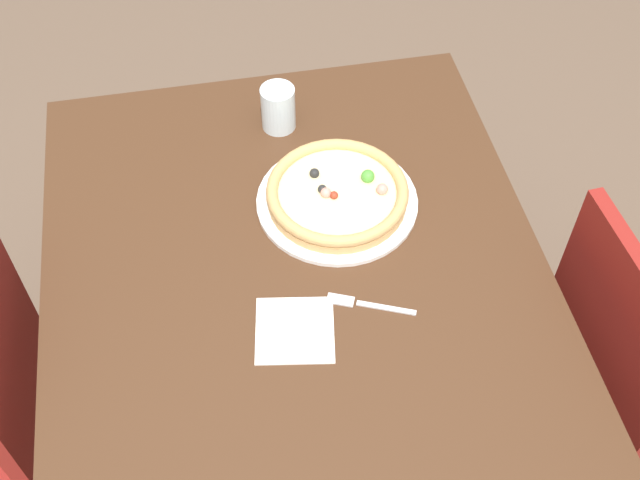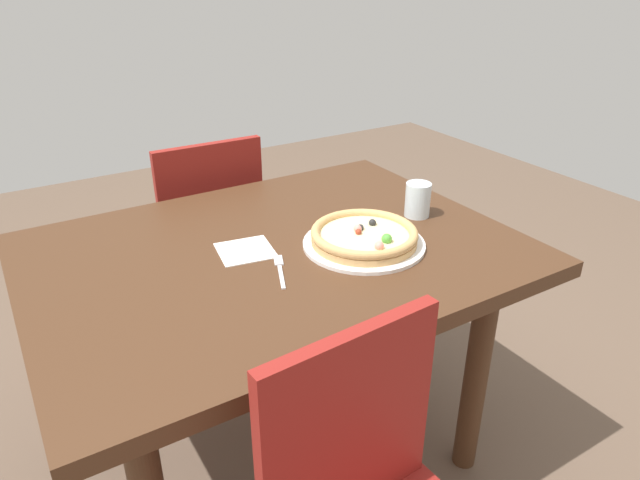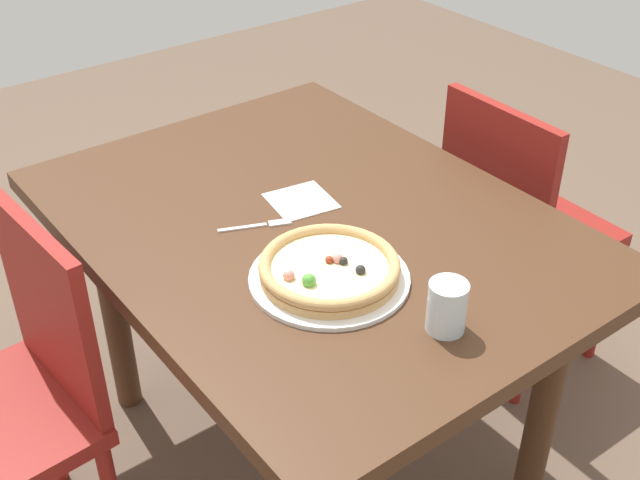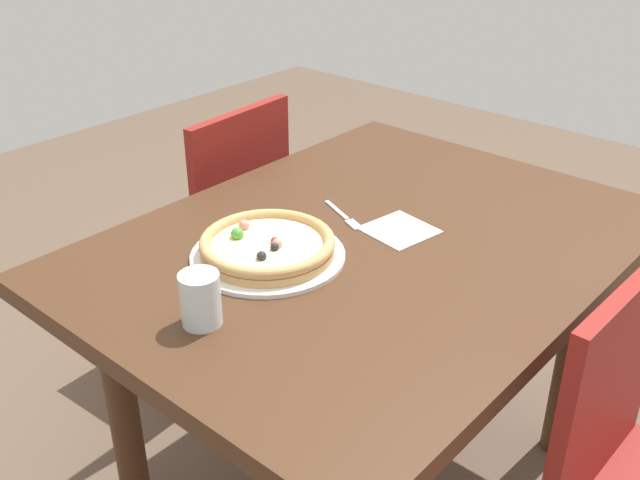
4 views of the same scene
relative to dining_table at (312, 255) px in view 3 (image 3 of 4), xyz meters
The scene contains 9 objects.
ground_plane 0.65m from the dining_table, ahead, with size 6.00×6.00×0.00m, color brown.
dining_table is the anchor object (origin of this frame).
chair_near 0.72m from the dining_table, 101.64° to the right, with size 0.43×0.43×0.88m.
chair_far 0.71m from the dining_table, 86.30° to the left, with size 0.41×0.41×0.88m.
plate 0.26m from the dining_table, 27.98° to the right, with size 0.33×0.33×0.01m, color white.
pizza 0.27m from the dining_table, 28.06° to the right, with size 0.29×0.29×0.05m.
fork 0.15m from the dining_table, 112.62° to the right, with size 0.08×0.16×0.00m.
drinking_glass 0.48m from the dining_table, ahead, with size 0.07×0.07×0.10m, color silver.
napkin 0.13m from the dining_table, 161.66° to the left, with size 0.14×0.14×0.00m, color white.
Camera 3 is at (1.24, -0.92, 1.72)m, focal length 45.42 mm.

